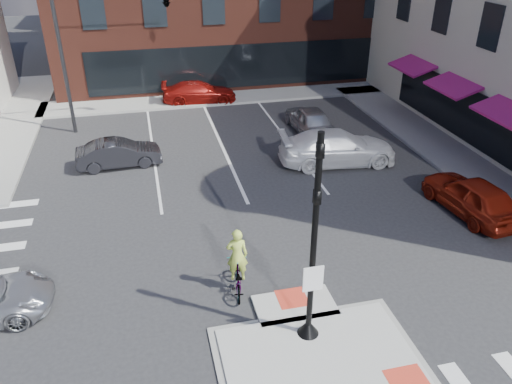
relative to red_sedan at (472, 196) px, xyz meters
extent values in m
plane|color=#28282B|center=(-8.38, -5.32, -0.76)|extent=(120.00, 120.00, 0.00)
cube|color=gray|center=(-8.38, -5.82, -0.73)|extent=(5.40, 3.60, 0.06)
cube|color=#A8A8A3|center=(-8.38, -5.82, -0.70)|extent=(5.00, 3.20, 0.12)
cube|color=#A8A8A3|center=(-8.38, -3.72, -0.70)|extent=(2.40, 1.40, 0.12)
cube|color=red|center=(-6.48, -7.02, -0.64)|extent=(1.00, 0.80, 0.01)
cube|color=red|center=(-8.38, -3.42, -0.64)|extent=(0.90, 0.90, 0.01)
cube|color=gray|center=(-19.38, 14.68, -0.69)|extent=(3.00, 20.00, 0.15)
cube|color=gray|center=(2.42, 4.68, -0.69)|extent=(3.00, 24.00, 0.15)
cube|color=gray|center=(-5.38, 16.68, -0.69)|extent=(26.00, 3.00, 0.15)
cube|color=black|center=(-5.38, 17.68, 1.04)|extent=(20.00, 0.12, 2.80)
cube|color=black|center=(3.62, 4.68, 0.94)|extent=(0.12, 16.00, 2.60)
cube|color=#C1197B|center=(2.92, 4.68, 2.29)|extent=(1.46, 3.00, 0.58)
cube|color=#C1197B|center=(2.92, 10.68, 2.29)|extent=(1.46, 3.00, 0.58)
cone|color=black|center=(-8.38, -4.92, -0.42)|extent=(0.60, 0.60, 0.45)
cylinder|color=black|center=(-8.38, -4.92, 2.44)|extent=(0.16, 0.16, 5.80)
cube|color=white|center=(-8.38, -5.04, 1.34)|extent=(0.55, 0.04, 0.75)
imported|color=black|center=(-8.38, -4.92, 4.54)|extent=(0.18, 0.22, 1.10)
imported|color=black|center=(-8.38, -4.92, 3.34)|extent=(0.18, 0.22, 1.10)
cylinder|color=black|center=(-15.88, 12.68, 3.24)|extent=(0.20, 0.20, 8.00)
imported|color=maroon|center=(0.00, 0.00, 0.00)|extent=(2.26, 4.64, 1.52)
imported|color=white|center=(-3.38, 5.59, 0.04)|extent=(5.71, 2.72, 1.61)
imported|color=#242429|center=(-13.47, 7.66, -0.12)|extent=(3.95, 1.57, 1.28)
imported|color=#9FA1A6|center=(-3.37, 9.76, -0.03)|extent=(1.78, 4.33, 1.47)
imported|color=maroon|center=(-8.54, 16.18, -0.09)|extent=(4.76, 2.21, 1.35)
imported|color=#3F3F44|center=(-9.88, -2.52, -0.30)|extent=(0.89, 1.85, 0.93)
imported|color=#BCD74C|center=(-9.88, -2.52, 0.58)|extent=(0.71, 0.52, 1.79)
camera|label=1|loc=(-12.18, -14.62, 9.42)|focal=35.00mm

